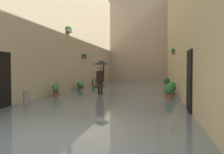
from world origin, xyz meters
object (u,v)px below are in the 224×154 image
person_wading (101,71)px  potted_plant_far_right (56,91)px  potted_plant_near_left (172,89)px  potted_plant_mid_right (80,86)px  potted_plant_near_right (96,81)px  potted_plant_mid_left (167,81)px  potted_plant_far_left (169,92)px  mooring_bollard (26,99)px

person_wading → potted_plant_far_right: 2.83m
potted_plant_near_left → potted_plant_mid_right: (5.92, -2.20, -0.08)m
potted_plant_near_right → potted_plant_mid_left: potted_plant_near_right is taller
potted_plant_mid_right → potted_plant_mid_left: (-5.94, -6.66, 0.05)m
potted_plant_mid_left → potted_plant_mid_right: bearing=48.3°
person_wading → potted_plant_far_left: bearing=154.6°
potted_plant_near_left → potted_plant_mid_right: bearing=-20.4°
mooring_bollard → person_wading: bearing=-110.5°
potted_plant_near_right → potted_plant_mid_right: bearing=92.0°
potted_plant_far_right → potted_plant_mid_left: bearing=-119.4°
person_wading → mooring_bollard: 5.34m
potted_plant_near_left → potted_plant_far_left: 1.81m
mooring_bollard → potted_plant_mid_right: bearing=-89.2°
potted_plant_far_right → potted_plant_far_left: potted_plant_far_left is taller
potted_plant_near_right → potted_plant_far_left: (-5.85, 8.97, 0.01)m
potted_plant_near_right → potted_plant_far_right: (-0.13, 8.95, -0.03)m
person_wading → potted_plant_near_right: bearing=-73.6°
potted_plant_mid_left → person_wading: bearing=65.8°
potted_plant_far_right → potted_plant_near_left: bearing=-163.5°
potted_plant_mid_left → mooring_bollard: bearing=67.1°
potted_plant_mid_left → potted_plant_far_right: bearing=60.6°
person_wading → potted_plant_near_left: person_wading is taller
potted_plant_mid_right → potted_plant_far_right: bearing=89.3°
potted_plant_near_right → mooring_bollard: 12.12m
potted_plant_far_left → potted_plant_mid_left: potted_plant_far_left is taller
potted_plant_near_left → potted_plant_mid_left: potted_plant_near_left is taller
potted_plant_near_left → person_wading: bearing=0.3°
potted_plant_near_right → potted_plant_mid_left: 6.34m
potted_plant_mid_right → mooring_bollard: size_ratio=0.88×
potted_plant_near_right → potted_plant_far_right: 8.96m
potted_plant_near_left → potted_plant_mid_left: bearing=-90.1°
potted_plant_far_right → mooring_bollard: size_ratio=1.02×
potted_plant_far_left → potted_plant_mid_right: bearing=-35.2°
potted_plant_far_left → potted_plant_near_left: bearing=-98.0°
potted_plant_mid_left → potted_plant_far_left: bearing=88.6°
potted_plant_far_right → mooring_bollard: bearing=92.7°
potted_plant_mid_right → potted_plant_far_right: size_ratio=0.86×
potted_plant_near_left → potted_plant_near_right: bearing=-49.7°
person_wading → potted_plant_far_left: 4.24m
person_wading → mooring_bollard: bearing=69.5°
person_wading → mooring_bollard: size_ratio=2.63×
potted_plant_near_left → potted_plant_mid_left: (-0.02, -8.86, -0.03)m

